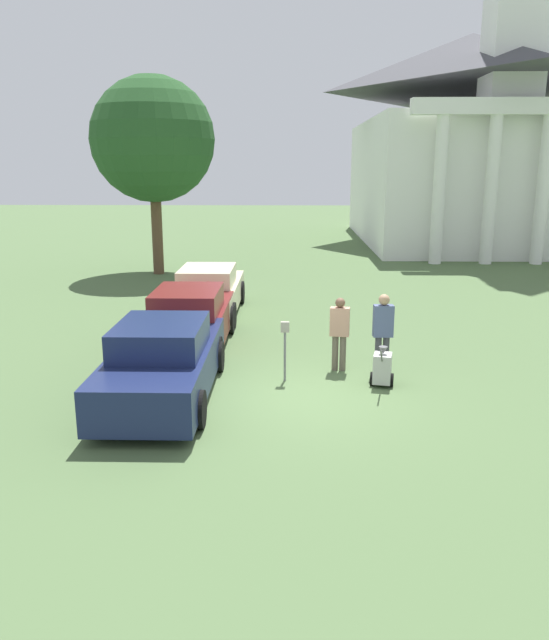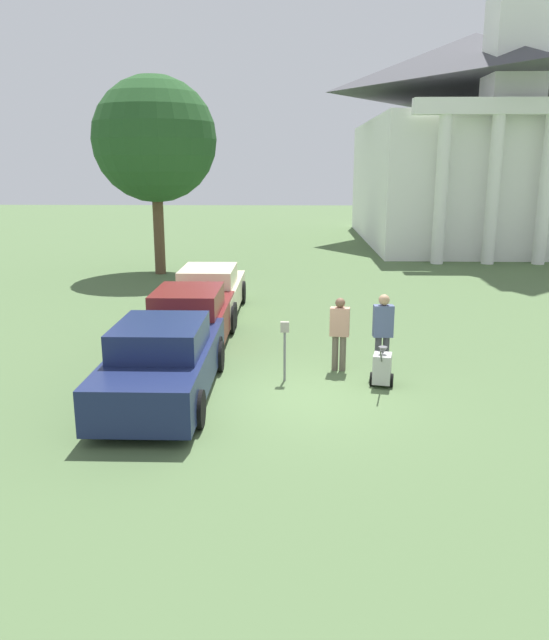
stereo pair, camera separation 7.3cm
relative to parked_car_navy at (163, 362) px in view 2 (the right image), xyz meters
name	(u,v)px [view 2 (the right image)]	position (x,y,z in m)	size (l,w,h in m)	color
ground_plane	(297,395)	(2.61, 0.11, -0.71)	(120.00, 120.00, 0.00)	#4C663D
parked_car_navy	(163,362)	(0.00, 0.00, 0.00)	(1.99, 4.94, 1.54)	#19234C
parked_car_maroon	(190,321)	(0.00, 3.19, 0.01)	(1.90, 4.96, 1.55)	maroon
parked_car_cream	(209,292)	(0.00, 6.92, -0.02)	(1.91, 5.22, 1.48)	beige
parking_meter	(285,340)	(2.36, 0.98, 0.19)	(0.18, 0.09, 1.28)	slate
person_worker	(340,330)	(3.55, 1.70, 0.22)	(0.45, 0.28, 1.64)	#665B4C
person_supervisor	(383,329)	(4.45, 1.40, 0.32)	(0.43, 0.24, 1.79)	#3F3F47
equipment_cart	(382,368)	(4.36, 0.70, -0.32)	(0.52, 1.00, 1.00)	#B2B2AD
church	(470,136)	(12.67, 25.97, 5.32)	(11.82, 17.99, 23.78)	white
shade_tree	(155,140)	(-3.04, 14.26, 4.70)	(4.97, 4.97, 7.92)	brown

